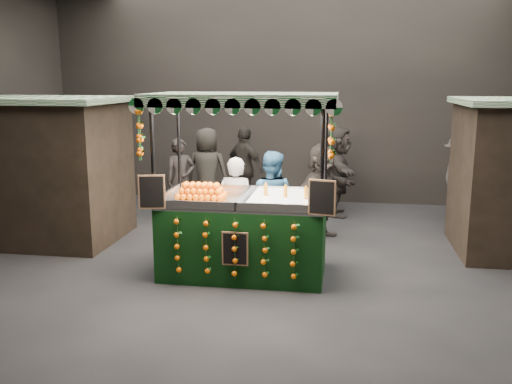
# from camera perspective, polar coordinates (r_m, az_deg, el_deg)

# --- Properties ---
(ground) EXTENTS (12.00, 12.00, 0.00)m
(ground) POSITION_cam_1_polar(r_m,az_deg,el_deg) (8.84, 1.69, -7.77)
(ground) COLOR black
(ground) RESTS_ON ground
(market_hall) EXTENTS (12.10, 10.10, 5.05)m
(market_hall) POSITION_cam_1_polar(r_m,az_deg,el_deg) (8.35, 1.84, 14.69)
(market_hall) COLOR black
(market_hall) RESTS_ON ground
(neighbour_stall_left) EXTENTS (3.00, 2.20, 2.60)m
(neighbour_stall_left) POSITION_cam_1_polar(r_m,az_deg,el_deg) (10.89, -21.15, 2.24)
(neighbour_stall_left) COLOR black
(neighbour_stall_left) RESTS_ON ground
(juice_stall) EXTENTS (2.80, 1.65, 2.72)m
(juice_stall) POSITION_cam_1_polar(r_m,az_deg,el_deg) (8.33, -1.21, -2.91)
(juice_stall) COLOR black
(juice_stall) RESTS_ON ground
(vendor_grey) EXTENTS (0.64, 0.44, 1.68)m
(vendor_grey) POSITION_cam_1_polar(r_m,az_deg,el_deg) (9.17, -2.07, -1.59)
(vendor_grey) COLOR slate
(vendor_grey) RESTS_ON ground
(vendor_blue) EXTENTS (0.93, 0.78, 1.74)m
(vendor_blue) POSITION_cam_1_polar(r_m,az_deg,el_deg) (9.43, 1.51, -1.03)
(vendor_blue) COLOR navy
(vendor_blue) RESTS_ON ground
(shopper_0) EXTENTS (0.74, 0.67, 1.70)m
(shopper_0) POSITION_cam_1_polar(r_m,az_deg,el_deg) (11.74, -7.71, 1.28)
(shopper_0) COLOR black
(shopper_0) RESTS_ON ground
(shopper_2) EXTENTS (1.16, 0.99, 1.87)m
(shopper_2) POSITION_cam_1_polar(r_m,az_deg,el_deg) (12.56, -1.13, 2.44)
(shopper_2) COLOR black
(shopper_2) RESTS_ON ground
(shopper_3) EXTENTS (1.12, 1.36, 1.83)m
(shopper_3) POSITION_cam_1_polar(r_m,az_deg,el_deg) (11.96, 20.03, 1.18)
(shopper_3) COLOR #2B2523
(shopper_3) RESTS_ON ground
(shopper_4) EXTENTS (0.95, 0.64, 1.90)m
(shopper_4) POSITION_cam_1_polar(r_m,az_deg,el_deg) (12.01, -5.02, 2.06)
(shopper_4) COLOR black
(shopper_4) RESTS_ON ground
(shopper_5) EXTENTS (0.74, 1.83, 1.93)m
(shopper_5) POSITION_cam_1_polar(r_m,az_deg,el_deg) (12.11, 8.37, 2.12)
(shopper_5) COLOR #2C2724
(shopper_5) RESTS_ON ground
(shopper_6) EXTENTS (0.71, 0.78, 1.79)m
(shopper_6) POSITION_cam_1_polar(r_m,az_deg,el_deg) (12.93, 7.15, 2.43)
(shopper_6) COLOR #2B2523
(shopper_6) RESTS_ON ground
(shopper_7) EXTENTS (1.30, 1.68, 1.77)m
(shopper_7) POSITION_cam_1_polar(r_m,az_deg,el_deg) (10.28, 6.70, 0.05)
(shopper_7) COLOR #2B2522
(shopper_7) RESTS_ON ground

